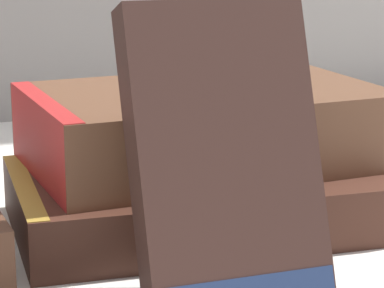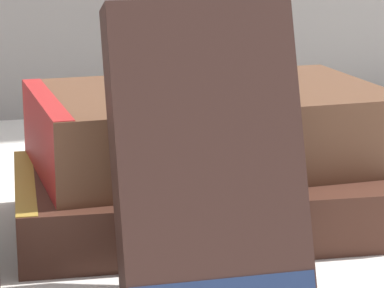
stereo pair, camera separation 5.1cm
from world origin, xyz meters
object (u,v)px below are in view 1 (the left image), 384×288
Objects in this scene: pocket_watch at (235,85)px; book_flat_top at (196,127)px; book_leaning_front at (225,160)px; reading_glasses at (97,170)px; book_flat_bottom at (188,199)px.

book_flat_top is at bearing 160.59° from pocket_watch.
book_flat_top is 4.46× the size of pocket_watch.
book_flat_top is 0.04m from pocket_watch.
book_leaning_front is 0.25m from reading_glasses.
pocket_watch reaches higher than book_flat_top.
book_leaning_front is at bearing -114.51° from pocket_watch.
book_flat_top reaches higher than book_flat_bottom.
book_flat_bottom is 0.08m from pocket_watch.
book_flat_bottom is 0.14m from reading_glasses.
book_leaning_front is at bearing -84.54° from reading_glasses.
reading_glasses is at bearing 114.33° from pocket_watch.
pocket_watch is 0.17m from reading_glasses.
pocket_watch reaches higher than book_flat_bottom.
book_leaning_front is (-0.02, -0.10, 0.05)m from book_flat_bottom.
pocket_watch is at bearing -22.66° from book_flat_top.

